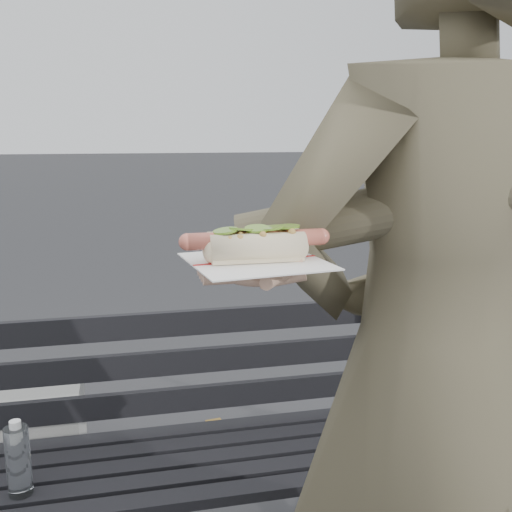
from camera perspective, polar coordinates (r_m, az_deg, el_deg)
The scene contains 3 objects.
park_bench at distance 1.92m, azimuth -8.00°, elevation -16.50°, with size 1.50×0.44×0.88m.
person at distance 1.21m, azimuth 16.33°, elevation -11.39°, with size 0.70×0.46×1.92m, color brown.
held_hotdog at distance 1.00m, azimuth 9.35°, elevation 3.19°, with size 0.61×0.32×0.20m.
Camera 1 is at (-0.11, -0.81, 1.43)m, focal length 42.00 mm.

